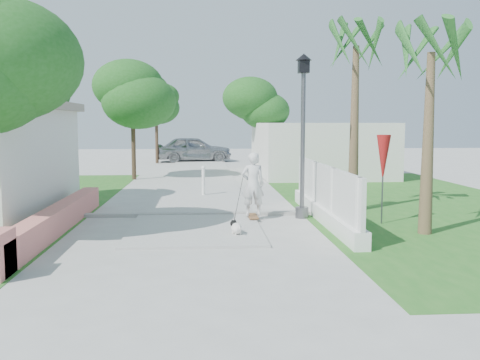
{
  "coord_description": "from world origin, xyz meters",
  "views": [
    {
      "loc": [
        0.22,
        -8.84,
        2.6
      ],
      "look_at": [
        1.17,
        5.14,
        1.1
      ],
      "focal_mm": 40.0,
      "sensor_mm": 36.0,
      "label": 1
    }
  ],
  "objects": [
    {
      "name": "ground",
      "position": [
        0.0,
        0.0,
        0.0
      ],
      "size": [
        90.0,
        90.0,
        0.0
      ],
      "primitive_type": "plane",
      "color": "#B7B7B2",
      "rests_on": "ground"
    },
    {
      "name": "grass_right",
      "position": [
        7.0,
        8.0,
        0.01
      ],
      "size": [
        8.0,
        20.0,
        0.01
      ],
      "primitive_type": "cube",
      "color": "#256720",
      "rests_on": "ground"
    },
    {
      "name": "tree_path_far",
      "position": [
        -2.78,
        25.98,
        3.82
      ],
      "size": [
        3.2,
        3.2,
        5.17
      ],
      "color": "#4C3826",
      "rests_on": "ground"
    },
    {
      "name": "tree_path_left",
      "position": [
        -2.98,
        15.98,
        3.82
      ],
      "size": [
        3.4,
        3.4,
        5.23
      ],
      "color": "#4C3826",
      "rests_on": "ground"
    },
    {
      "name": "parked_car",
      "position": [
        -0.44,
        27.13,
        0.86
      ],
      "size": [
        5.21,
        2.5,
        1.72
      ],
      "primitive_type": "imported",
      "rotation": [
        0.0,
        0.0,
        1.67
      ],
      "color": "#95979C",
      "rests_on": "ground"
    },
    {
      "name": "palm_near",
      "position": [
        5.4,
        3.2,
        3.95
      ],
      "size": [
        1.8,
        1.8,
        4.7
      ],
      "color": "brown",
      "rests_on": "ground"
    },
    {
      "name": "palm_far",
      "position": [
        4.6,
        6.5,
        4.48
      ],
      "size": [
        1.8,
        1.8,
        5.3
      ],
      "color": "brown",
      "rests_on": "ground"
    },
    {
      "name": "patio_umbrella",
      "position": [
        4.8,
        4.5,
        1.69
      ],
      "size": [
        0.36,
        0.36,
        2.3
      ],
      "color": "#59595E",
      "rests_on": "ground"
    },
    {
      "name": "bollard",
      "position": [
        0.2,
        10.0,
        0.58
      ],
      "size": [
        0.14,
        0.14,
        1.09
      ],
      "color": "white",
      "rests_on": "ground"
    },
    {
      "name": "dog",
      "position": [
        0.95,
        3.23,
        0.2
      ],
      "size": [
        0.35,
        0.53,
        0.37
      ],
      "rotation": [
        0.0,
        0.0,
        0.3
      ],
      "color": "white",
      "rests_on": "ground"
    },
    {
      "name": "tree_left_mid",
      "position": [
        -5.48,
        8.48,
        3.5
      ],
      "size": [
        3.2,
        3.2,
        4.85
      ],
      "color": "#4C3826",
      "rests_on": "ground"
    },
    {
      "name": "path_strip",
      "position": [
        0.0,
        20.0,
        0.03
      ],
      "size": [
        3.2,
        36.0,
        0.06
      ],
      "primitive_type": "cube",
      "color": "#B7B7B2",
      "rests_on": "ground"
    },
    {
      "name": "lattice_fence",
      "position": [
        3.4,
        5.0,
        0.54
      ],
      "size": [
        0.35,
        7.0,
        1.5
      ],
      "color": "white",
      "rests_on": "ground"
    },
    {
      "name": "curb",
      "position": [
        0.0,
        6.0,
        0.05
      ],
      "size": [
        6.5,
        0.25,
        0.1
      ],
      "primitive_type": "cube",
      "color": "#999993",
      "rests_on": "ground"
    },
    {
      "name": "skateboarder",
      "position": [
        1.29,
        4.79,
        0.83
      ],
      "size": [
        0.89,
        2.38,
        1.82
      ],
      "rotation": [
        0.0,
        0.0,
        3.2
      ],
      "color": "brown",
      "rests_on": "ground"
    },
    {
      "name": "building_right",
      "position": [
        6.0,
        18.0,
        1.3
      ],
      "size": [
        6.0,
        8.0,
        2.6
      ],
      "primitive_type": "cube",
      "color": "silver",
      "rests_on": "ground"
    },
    {
      "name": "pink_wall",
      "position": [
        -3.3,
        3.55,
        0.31
      ],
      "size": [
        0.45,
        8.2,
        0.8
      ],
      "color": "#D36F6C",
      "rests_on": "ground"
    },
    {
      "name": "tree_path_right",
      "position": [
        3.22,
        19.98,
        3.49
      ],
      "size": [
        3.0,
        3.0,
        4.79
      ],
      "color": "#4C3826",
      "rests_on": "ground"
    },
    {
      "name": "street_lamp",
      "position": [
        2.9,
        5.5,
        2.43
      ],
      "size": [
        0.44,
        0.44,
        4.44
      ],
      "color": "#59595E",
      "rests_on": "ground"
    }
  ]
}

